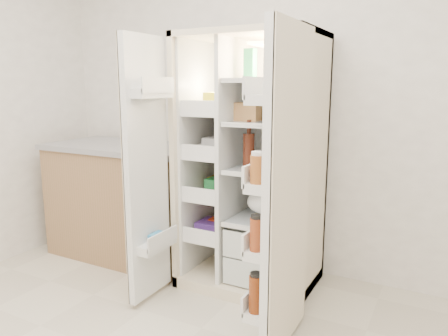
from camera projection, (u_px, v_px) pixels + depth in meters
The scene contains 5 objects.
wall_back at pixel (274, 98), 3.27m from camera, with size 4.00×0.02×2.70m, color white.
refrigerator at pixel (256, 184), 3.09m from camera, with size 0.92×0.70×1.80m.
freezer_door at pixel (147, 172), 2.77m from camera, with size 0.15×0.40×1.72m.
fridge_door at pixel (284, 197), 2.24m from camera, with size 0.17×0.58×1.72m.
kitchen_counter at pixel (127, 200), 3.62m from camera, with size 1.33×0.71×0.96m.
Camera 1 is at (1.22, -1.11, 1.45)m, focal length 34.00 mm.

